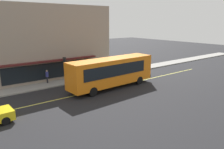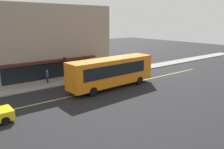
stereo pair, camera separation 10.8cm
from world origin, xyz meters
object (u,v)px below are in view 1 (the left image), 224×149
object	(u,v)px
car_teal	(129,71)
pedestrian_mid_block	(86,70)
bus	(112,71)
traffic_light	(65,64)
pedestrian_by_curb	(47,75)

from	to	relation	value
car_teal	pedestrian_mid_block	world-z (taller)	pedestrian_mid_block
bus	pedestrian_mid_block	world-z (taller)	bus
traffic_light	pedestrian_mid_block	bearing A→B (deg)	6.26
traffic_light	pedestrian_by_curb	bearing A→B (deg)	149.76
bus	traffic_light	distance (m)	6.12
traffic_light	pedestrian_mid_block	world-z (taller)	traffic_light
bus	traffic_light	xyz separation A→B (m)	(-3.57, 4.95, 0.55)
car_teal	pedestrian_by_curb	size ratio (longest dim) A/B	2.65
car_teal	traffic_light	bearing A→B (deg)	169.05
bus	pedestrian_by_curb	xyz separation A→B (m)	(-5.50, 6.07, -0.85)
traffic_light	pedestrian_mid_block	xyz separation A→B (m)	(3.14, 0.34, -1.30)
car_teal	pedestrian_by_curb	bearing A→B (deg)	165.34
traffic_light	pedestrian_mid_block	size ratio (longest dim) A/B	1.78
traffic_light	car_teal	world-z (taller)	traffic_light
bus	pedestrian_mid_block	bearing A→B (deg)	94.56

